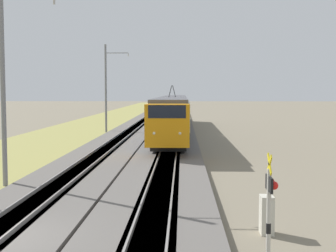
# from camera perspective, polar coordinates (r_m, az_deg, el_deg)

# --- Properties ---
(ballast_main) EXTENTS (240.00, 4.40, 0.30)m
(ballast_main) POSITION_cam_1_polar(r_m,az_deg,el_deg) (63.07, -3.21, 0.33)
(ballast_main) COLOR #605B56
(ballast_main) RESTS_ON ground
(ballast_adjacent) EXTENTS (240.00, 4.40, 0.30)m
(ballast_adjacent) POSITION_cam_1_polar(r_m,az_deg,el_deg) (62.84, 0.92, 0.32)
(ballast_adjacent) COLOR #605B56
(ballast_adjacent) RESTS_ON ground
(track_main) EXTENTS (240.00, 1.57, 0.45)m
(track_main) POSITION_cam_1_polar(r_m,az_deg,el_deg) (63.07, -3.21, 0.34)
(track_main) COLOR #4C4238
(track_main) RESTS_ON ground
(track_adjacent) EXTENTS (240.00, 1.57, 0.45)m
(track_adjacent) POSITION_cam_1_polar(r_m,az_deg,el_deg) (62.84, 0.92, 0.33)
(track_adjacent) COLOR #4C4238
(track_adjacent) RESTS_ON ground
(grass_verge) EXTENTS (240.00, 10.46, 0.12)m
(grass_verge) POSITION_cam_1_polar(r_m,az_deg,el_deg) (63.81, -8.23, 0.26)
(grass_verge) COLOR #99934C
(grass_verge) RESTS_ON ground
(passenger_train) EXTENTS (42.05, 2.89, 4.98)m
(passenger_train) POSITION_cam_1_polar(r_m,az_deg,el_deg) (49.56, 0.69, 1.80)
(passenger_train) COLOR orange
(passenger_train) RESTS_ON ground
(crossing_signal_far) EXTENTS (0.70, 0.23, 2.97)m
(crossing_signal_far) POSITION_cam_1_polar(r_m,az_deg,el_deg) (11.50, 12.28, -9.12)
(crossing_signal_far) COLOR beige
(crossing_signal_far) RESTS_ON ground
(catenary_mast_near) EXTENTS (0.22, 2.56, 9.54)m
(catenary_mast_near) POSITION_cam_1_polar(r_m,az_deg,el_deg) (22.40, -19.37, 5.24)
(catenary_mast_near) COLOR slate
(catenary_mast_near) RESTS_ON ground
(catenary_mast_mid) EXTENTS (0.22, 2.56, 9.37)m
(catenary_mast_mid) POSITION_cam_1_polar(r_m,az_deg,el_deg) (49.91, -7.53, 4.65)
(catenary_mast_mid) COLOR slate
(catenary_mast_mid) RESTS_ON ground
(equipment_cabinet) EXTENTS (0.57, 0.40, 1.20)m
(equipment_cabinet) POSITION_cam_1_polar(r_m,az_deg,el_deg) (15.10, 11.94, -10.55)
(equipment_cabinet) COLOR beige
(equipment_cabinet) RESTS_ON ground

